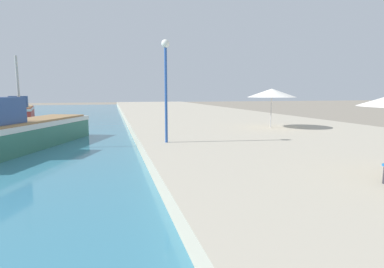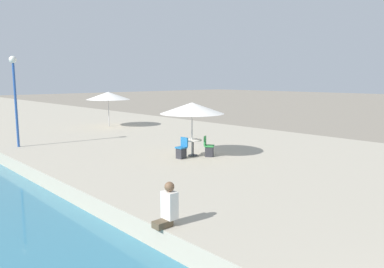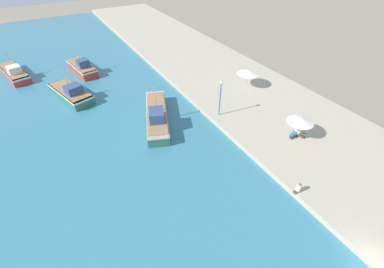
% 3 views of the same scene
% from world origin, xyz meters
% --- Properties ---
extents(quay_promenade, '(16.00, 90.00, 0.62)m').
position_xyz_m(quay_promenade, '(8.00, 37.00, 0.31)').
color(quay_promenade, '#B2A893').
rests_on(quay_promenade, ground_plane).
extents(fishing_boat_near, '(5.89, 10.18, 4.62)m').
position_xyz_m(fishing_boat_near, '(-5.72, 23.49, 0.95)').
color(fishing_boat_near, '#33705B').
rests_on(fishing_boat_near, water_basin).
extents(fishing_boat_far, '(3.70, 7.73, 4.38)m').
position_xyz_m(fishing_boat_far, '(-10.64, 42.49, 0.91)').
color(fishing_boat_far, red).
rests_on(fishing_boat_far, water_basin).
extents(cafe_umbrella_white, '(3.13, 3.13, 2.51)m').
position_xyz_m(cafe_umbrella_white, '(8.76, 24.38, 2.85)').
color(cafe_umbrella_white, '#B7B7B7').
rests_on(cafe_umbrella_white, quay_promenade).
extents(lamppost, '(0.36, 0.36, 4.56)m').
position_xyz_m(lamppost, '(1.15, 20.31, 3.71)').
color(lamppost, '#28519E').
rests_on(lamppost, quay_promenade).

